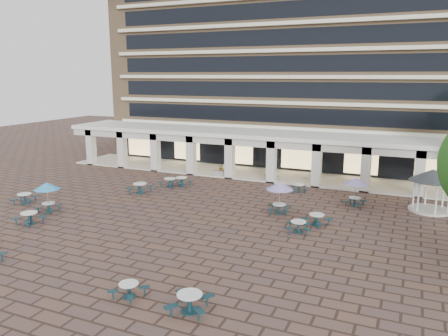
% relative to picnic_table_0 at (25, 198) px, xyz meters
% --- Properties ---
extents(ground, '(120.00, 120.00, 0.00)m').
position_rel_picnic_table_0_xyz_m(ground, '(13.55, 1.99, -0.47)').
color(ground, brown).
rests_on(ground, ground).
extents(apartment_building, '(40.00, 15.50, 25.20)m').
position_rel_picnic_table_0_xyz_m(apartment_building, '(13.55, 27.46, 12.13)').
color(apartment_building, '#947653').
rests_on(apartment_building, ground).
extents(retail_arcade, '(42.00, 6.60, 4.40)m').
position_rel_picnic_table_0_xyz_m(retail_arcade, '(13.55, 16.79, 2.53)').
color(retail_arcade, white).
rests_on(retail_arcade, ground).
extents(picnic_table_0, '(2.16, 2.16, 0.79)m').
position_rel_picnic_table_0_xyz_m(picnic_table_0, '(0.00, 0.00, 0.00)').
color(picnic_table_0, '#13333A').
rests_on(picnic_table_0, ground).
extents(picnic_table_2, '(1.62, 1.62, 0.68)m').
position_rel_picnic_table_0_xyz_m(picnic_table_2, '(16.29, -9.01, -0.07)').
color(picnic_table_2, '#13333A').
rests_on(picnic_table_2, ground).
extents(picnic_table_3, '(2.06, 2.06, 0.83)m').
position_rel_picnic_table_0_xyz_m(picnic_table_3, '(19.41, -9.01, 0.02)').
color(picnic_table_3, '#13333A').
rests_on(picnic_table_3, ground).
extents(picnic_table_4, '(1.92, 1.92, 2.21)m').
position_rel_picnic_table_0_xyz_m(picnic_table_4, '(3.35, -0.87, 1.41)').
color(picnic_table_4, '#13333A').
rests_on(picnic_table_4, ground).
extents(picnic_table_5, '(1.92, 1.92, 0.82)m').
position_rel_picnic_table_0_xyz_m(picnic_table_5, '(4.20, -3.43, 0.02)').
color(picnic_table_5, '#13333A').
rests_on(picnic_table_5, ground).
extents(picnic_table_6, '(2.03, 2.03, 2.35)m').
position_rel_picnic_table_0_xyz_m(picnic_table_6, '(19.07, 5.51, 1.52)').
color(picnic_table_6, '#13333A').
rests_on(picnic_table_6, ground).
extents(picnic_table_7, '(2.09, 2.09, 0.77)m').
position_rel_picnic_table_0_xyz_m(picnic_table_7, '(22.09, 4.12, -0.02)').
color(picnic_table_7, '#13333A').
rests_on(picnic_table_7, ground).
extents(picnic_table_8, '(2.03, 2.03, 0.87)m').
position_rel_picnic_table_0_xyz_m(picnic_table_8, '(6.58, 6.17, 0.04)').
color(picnic_table_8, '#13333A').
rests_on(picnic_table_8, ground).
extents(picnic_table_9, '(2.05, 2.05, 0.79)m').
position_rel_picnic_table_0_xyz_m(picnic_table_9, '(7.83, 9.07, -0.00)').
color(picnic_table_9, '#13333A').
rests_on(picnic_table_9, ground).
extents(picnic_table_10, '(1.90, 1.90, 0.74)m').
position_rel_picnic_table_0_xyz_m(picnic_table_10, '(21.30, 2.28, -0.03)').
color(picnic_table_10, '#13333A').
rests_on(picnic_table_10, ground).
extents(picnic_table_11, '(1.92, 1.92, 2.21)m').
position_rel_picnic_table_0_xyz_m(picnic_table_11, '(23.86, 9.67, 1.41)').
color(picnic_table_11, '#13333A').
rests_on(picnic_table_11, ground).
extents(picnic_table_12, '(2.14, 2.14, 0.79)m').
position_rel_picnic_table_0_xyz_m(picnic_table_12, '(8.59, 9.85, -0.00)').
color(picnic_table_12, '#13333A').
rests_on(picnic_table_12, ground).
extents(picnic_table_13, '(1.79, 1.79, 0.67)m').
position_rel_picnic_table_0_xyz_m(picnic_table_13, '(18.92, 11.99, -0.07)').
color(picnic_table_13, '#13333A').
rests_on(picnic_table_13, ground).
extents(gazebo, '(3.37, 3.37, 3.13)m').
position_rel_picnic_table_0_xyz_m(gazebo, '(29.16, 10.62, 1.89)').
color(gazebo, beige).
rests_on(gazebo, ground).
extents(planter_left, '(1.50, 0.68, 1.18)m').
position_rel_picnic_table_0_xyz_m(planter_left, '(10.29, 14.89, -0.03)').
color(planter_left, gray).
rests_on(planter_left, ground).
extents(planter_right, '(1.50, 0.66, 1.23)m').
position_rel_picnic_table_0_xyz_m(planter_right, '(15.48, 14.89, 0.01)').
color(planter_right, gray).
rests_on(planter_right, ground).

